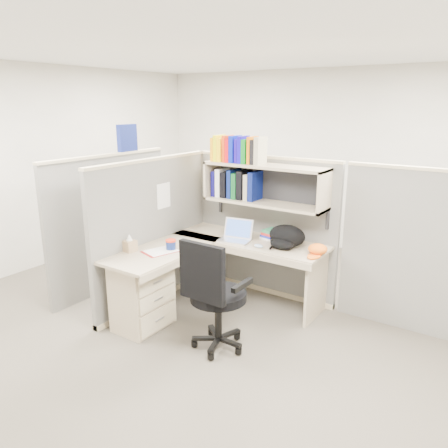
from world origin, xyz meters
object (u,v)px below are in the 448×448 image
Objects in this scene: laptop at (235,231)px; task_chair at (215,312)px; backpack at (285,237)px; snack_canister at (171,244)px; desk at (172,281)px.

task_chair is at bearing -76.18° from laptop.
laptop is 0.84× the size of backpack.
laptop is 3.12× the size of snack_canister.
task_chair is at bearing -17.35° from desk.
laptop reaches higher than desk.
backpack is at bearing 81.60° from task_chair.
task_chair is (0.79, -0.33, -0.40)m from snack_canister.
backpack reaches higher than desk.
backpack is (0.85, 0.83, 0.41)m from desk.
task_chair reaches higher than desk.
task_chair is (0.70, -0.22, -0.06)m from desk.
laptop is at bearing 56.76° from snack_canister.
laptop is 0.31× the size of task_chair.
laptop is 0.56m from backpack.
laptop is 0.72m from snack_canister.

